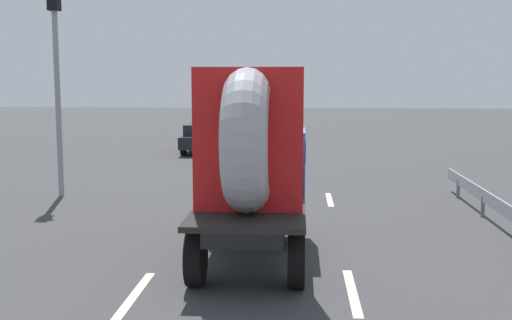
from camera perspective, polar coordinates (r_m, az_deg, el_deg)
name	(u,v)px	position (r m, az deg, el deg)	size (l,w,h in m)	color
ground_plane	(274,252)	(13.12, 1.60, -8.16)	(120.00, 120.00, 0.00)	#38383A
flatbed_truck	(253,165)	(12.33, -0.25, -0.48)	(2.02, 4.76, 3.69)	black
distant_sedan	(204,137)	(30.14, -4.62, 2.08)	(1.77, 4.13, 1.35)	black
traffic_light	(56,58)	(19.62, -17.37, 8.70)	(0.42, 0.36, 6.31)	gray
guardrail	(499,207)	(15.97, 20.83, -3.91)	(0.10, 10.13, 0.71)	gray
lane_dash_left_near	(130,301)	(10.54, -11.20, -12.25)	(2.92, 0.16, 0.01)	beige
lane_dash_left_far	(206,201)	(18.40, -4.51, -3.63)	(2.45, 0.16, 0.01)	beige
lane_dash_right_near	(352,292)	(10.89, 8.57, -11.53)	(2.35, 0.16, 0.01)	beige
lane_dash_right_far	(330,200)	(18.62, 6.57, -3.52)	(2.01, 0.16, 0.01)	beige
oncoming_car	(224,120)	(41.81, -2.85, 3.59)	(1.77, 4.14, 1.35)	black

